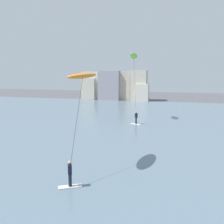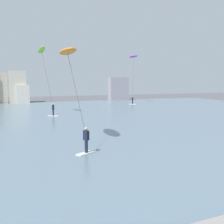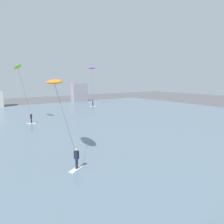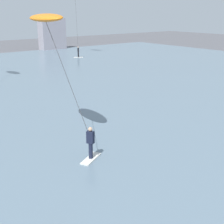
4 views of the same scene
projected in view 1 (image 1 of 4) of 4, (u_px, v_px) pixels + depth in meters
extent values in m
cube|color=slate|center=(136.00, 128.00, 30.65)|extent=(84.00, 52.00, 0.10)
cube|color=beige|center=(90.00, 89.00, 59.76)|extent=(2.84, 2.96, 4.99)
cube|color=beige|center=(92.00, 86.00, 60.01)|extent=(4.51, 2.33, 6.42)
cube|color=gray|center=(109.00, 85.00, 58.24)|extent=(4.87, 2.62, 6.69)
cube|color=#B7A893|center=(120.00, 86.00, 58.42)|extent=(4.88, 2.52, 6.47)
cube|color=beige|center=(139.00, 86.00, 56.60)|extent=(3.41, 3.33, 6.81)
cube|color=beige|center=(143.00, 93.00, 55.73)|extent=(2.62, 2.50, 3.88)
cube|color=silver|center=(136.00, 124.00, 32.51)|extent=(1.45, 1.00, 0.06)
cylinder|color=#191E33|center=(136.00, 121.00, 32.44)|extent=(0.20, 0.20, 0.78)
cube|color=#191E33|center=(136.00, 116.00, 32.33)|extent=(0.34, 0.40, 0.60)
sphere|color=tan|center=(136.00, 112.00, 32.26)|extent=(0.20, 0.20, 0.20)
cylinder|color=#333333|center=(135.00, 86.00, 33.13)|extent=(0.89, 2.77, 7.44)
ellipsoid|color=#7AD133|center=(134.00, 56.00, 33.89)|extent=(0.99, 2.86, 1.07)
cube|color=silver|center=(70.00, 187.00, 15.24)|extent=(1.44, 1.05, 0.06)
cylinder|color=#191E33|center=(70.00, 180.00, 15.17)|extent=(0.20, 0.20, 0.78)
cube|color=#191E33|center=(70.00, 169.00, 15.05)|extent=(0.35, 0.40, 0.60)
sphere|color=tan|center=(70.00, 162.00, 14.98)|extent=(0.20, 0.20, 0.20)
cylinder|color=#333333|center=(77.00, 121.00, 16.20)|extent=(0.33, 3.24, 5.29)
ellipsoid|color=orange|center=(83.00, 76.00, 17.31)|extent=(1.63, 3.70, 0.54)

